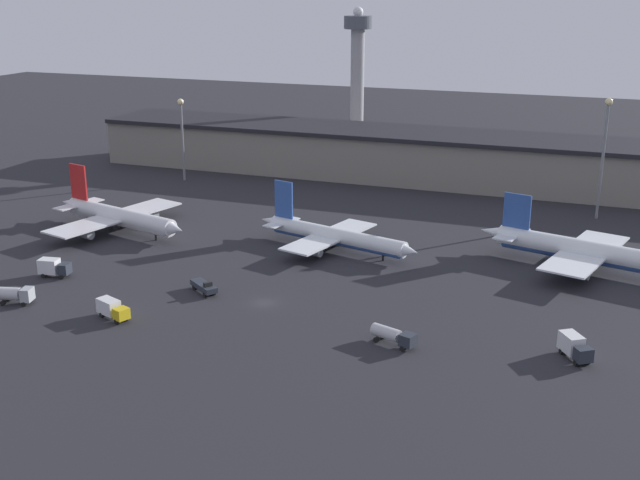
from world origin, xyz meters
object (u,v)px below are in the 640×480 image
object	(u,v)px
airplane_1	(334,236)
airplane_0	(118,217)
service_vehicle_5	(574,346)
service_vehicle_4	(393,335)
service_vehicle_1	(53,267)
service_vehicle_3	(112,309)
service_vehicle_2	(16,294)
service_vehicle_0	(204,286)
control_tower	(357,70)
airplane_2	(593,253)

from	to	relation	value
airplane_1	airplane_0	bearing A→B (deg)	-160.09
service_vehicle_5	service_vehicle_4	bearing A→B (deg)	-114.11
service_vehicle_1	service_vehicle_3	distance (m)	26.09
airplane_0	service_vehicle_2	xyz separation A→B (m)	(7.82, -43.52, -1.67)
airplane_0	service_vehicle_1	distance (m)	30.32
airplane_0	service_vehicle_3	distance (m)	51.31
airplane_0	service_vehicle_1	bearing A→B (deg)	-65.22
service_vehicle_2	service_vehicle_3	size ratio (longest dim) A/B	0.90
airplane_0	service_vehicle_5	world-z (taller)	airplane_0
airplane_0	service_vehicle_4	xyz separation A→B (m)	(74.76, -36.72, -1.81)
service_vehicle_0	service_vehicle_2	xyz separation A→B (m)	(-28.55, -16.33, 0.59)
service_vehicle_3	service_vehicle_5	xyz separation A→B (m)	(74.05, 11.49, 0.14)
service_vehicle_2	control_tower	bearing A→B (deg)	70.21
service_vehicle_4	service_vehicle_5	xyz separation A→B (m)	(26.87, 4.99, 0.32)
service_vehicle_5	airplane_0	bearing A→B (deg)	-141.96
airplane_0	service_vehicle_5	xyz separation A→B (m)	(101.64, -31.74, -1.49)
service_vehicle_4	control_tower	distance (m)	150.98
service_vehicle_1	service_vehicle_2	bearing A→B (deg)	-88.59
service_vehicle_2	service_vehicle_5	world-z (taller)	service_vehicle_5
airplane_2	control_tower	distance (m)	124.27
airplane_2	service_vehicle_3	size ratio (longest dim) A/B	6.70
service_vehicle_4	service_vehicle_1	bearing A→B (deg)	-166.89
service_vehicle_0	service_vehicle_3	xyz separation A→B (m)	(-8.79, -16.04, 0.63)
service_vehicle_0	service_vehicle_5	size ratio (longest dim) A/B	1.05
airplane_0	service_vehicle_3	bearing A→B (deg)	-42.57
service_vehicle_2	service_vehicle_4	world-z (taller)	service_vehicle_2
service_vehicle_4	airplane_1	bearing A→B (deg)	139.31
service_vehicle_3	service_vehicle_4	xyz separation A→B (m)	(47.18, 6.51, -0.18)
service_vehicle_1	service_vehicle_2	size ratio (longest dim) A/B	0.99
service_vehicle_3	control_tower	distance (m)	148.49
service_vehicle_1	airplane_0	bearing A→B (deg)	90.49
service_vehicle_1	service_vehicle_3	xyz separation A→B (m)	(22.38, -13.40, -0.13)
airplane_1	service_vehicle_2	size ratio (longest dim) A/B	6.18
service_vehicle_3	service_vehicle_5	size ratio (longest dim) A/B	1.07
service_vehicle_3	service_vehicle_5	bearing A→B (deg)	30.13
airplane_2	service_vehicle_1	xyz separation A→B (m)	(-97.30, -39.73, -1.73)
service_vehicle_2	service_vehicle_0	bearing A→B (deg)	16.13
airplane_0	service_vehicle_4	distance (m)	83.32
airplane_1	control_tower	distance (m)	104.97
service_vehicle_0	service_vehicle_4	distance (m)	39.56
service_vehicle_3	airplane_1	bearing A→B (deg)	85.66
service_vehicle_2	service_vehicle_3	distance (m)	19.77
control_tower	airplane_2	bearing A→B (deg)	-49.75
service_vehicle_3	service_vehicle_4	size ratio (longest dim) A/B	0.90
service_vehicle_1	service_vehicle_5	size ratio (longest dim) A/B	0.95
airplane_1	airplane_2	world-z (taller)	airplane_2
service_vehicle_3	service_vehicle_1	bearing A→B (deg)	170.40
airplane_0	control_tower	distance (m)	108.33
airplane_2	service_vehicle_2	bearing A→B (deg)	-135.69
airplane_2	service_vehicle_0	world-z (taller)	airplane_2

